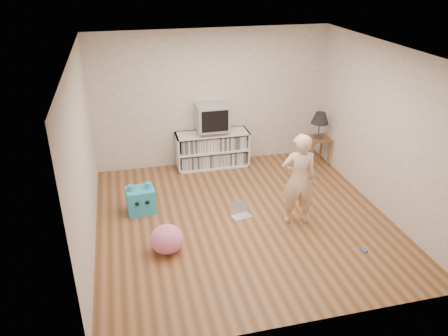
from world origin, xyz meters
TOP-DOWN VIEW (x-y plane):
  - ground at (0.00, 0.00)m, footprint 4.50×4.50m
  - walls at (0.00, 0.00)m, footprint 4.52×4.52m
  - ceiling at (0.00, 0.00)m, footprint 4.50×4.50m
  - media_unit at (-0.04, 2.04)m, footprint 1.40×0.45m
  - dvd_deck at (-0.04, 2.02)m, footprint 0.45×0.35m
  - crt_tv at (-0.04, 2.02)m, footprint 0.60×0.53m
  - side_table at (1.99, 1.65)m, footprint 0.42×0.42m
  - table_lamp at (1.99, 1.65)m, footprint 0.34×0.34m
  - person at (0.78, -0.25)m, footprint 0.58×0.42m
  - laptop at (-0.01, 0.13)m, footprint 0.35×0.30m
  - playing_cards at (1.43, -1.20)m, footprint 0.08×0.10m
  - plush_blue at (-1.53, 0.61)m, footprint 0.46×0.40m
  - plush_pink at (-1.25, -0.55)m, footprint 0.55×0.55m

SIDE VIEW (x-z plane):
  - ground at x=0.00m, z-range 0.00..0.00m
  - playing_cards at x=1.43m, z-range 0.00..0.02m
  - laptop at x=-0.01m, z-range -0.05..0.16m
  - plush_pink at x=-1.25m, z-range 0.00..0.40m
  - plush_blue at x=-1.53m, z-range -0.04..0.46m
  - media_unit at x=-0.04m, z-range 0.00..0.70m
  - side_table at x=1.99m, z-range 0.14..0.69m
  - person at x=0.78m, z-range 0.00..1.46m
  - dvd_deck at x=-0.04m, z-range 0.70..0.77m
  - table_lamp at x=1.99m, z-range 0.68..1.20m
  - crt_tv at x=-0.04m, z-range 0.77..1.27m
  - walls at x=0.00m, z-range 0.00..2.60m
  - ceiling at x=0.00m, z-range 2.60..2.60m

